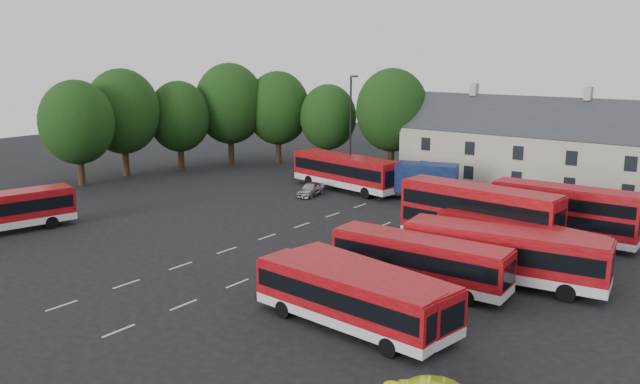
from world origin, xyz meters
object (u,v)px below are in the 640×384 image
(box_truck, at_px, (415,179))
(lamppost, at_px, (351,129))
(bus_row_a, at_px, (346,296))
(silver_car, at_px, (311,189))
(bus_dd_south, at_px, (479,214))

(box_truck, distance_m, lamppost, 8.26)
(bus_row_a, height_order, silver_car, bus_row_a)
(bus_dd_south, xyz_separation_m, lamppost, (-18.04, 10.90, 3.36))
(bus_row_a, xyz_separation_m, box_truck, (-10.93, 26.37, 0.19))
(bus_dd_south, bearing_deg, bus_row_a, -85.87)
(box_truck, bearing_deg, silver_car, -169.15)
(bus_dd_south, height_order, lamppost, lamppost)
(bus_dd_south, bearing_deg, silver_car, 165.81)
(bus_row_a, height_order, box_truck, box_truck)
(silver_car, bearing_deg, box_truck, 16.54)
(box_truck, relative_size, lamppost, 0.73)
(silver_car, xyz_separation_m, lamppost, (1.24, 4.68, 5.24))
(bus_row_a, relative_size, bus_dd_south, 0.92)
(bus_row_a, distance_m, box_truck, 28.54)
(box_truck, height_order, silver_car, box_truck)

